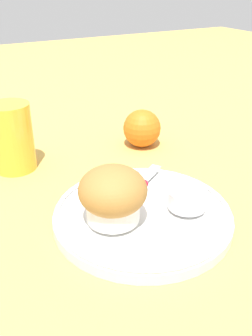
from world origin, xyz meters
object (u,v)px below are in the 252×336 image
Objects in this scene: orange_fruit at (142,128)px; butter_knife at (136,187)px; muffin at (113,195)px; juice_glass at (12,137)px.

butter_knife is at bearing -123.70° from orange_fruit.
orange_fruit is (0.17, 0.22, -0.02)m from muffin.
orange_fruit is 0.24m from juice_glass.
butter_knife is 1.88× the size of orange_fruit.
muffin is at bearing -173.59° from butter_knife.
juice_glass reaches higher than orange_fruit.
orange_fruit is (0.11, 0.16, 0.01)m from butter_knife.
butter_knife is 0.23m from juice_glass.
juice_glass is at bearing 174.35° from orange_fruit.
muffin reaches higher than orange_fruit.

